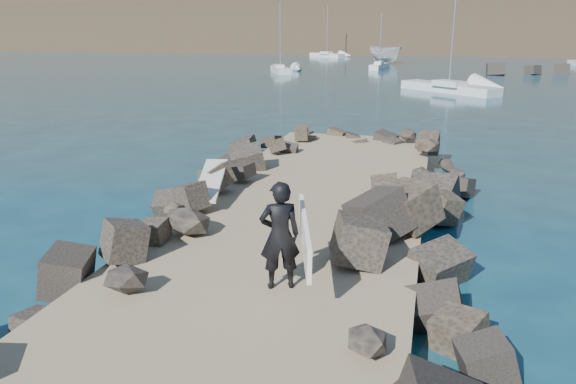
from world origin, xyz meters
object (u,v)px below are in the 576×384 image
at_px(surfboard_resting, 211,184).
at_px(sailboat_b, 379,66).
at_px(boat_imported, 386,54).
at_px(surfer_with_board, 283,235).

relative_size(surfboard_resting, sailboat_b, 0.37).
bearing_deg(boat_imported, surfer_with_board, -128.39).
height_order(boat_imported, surfer_with_board, surfer_with_board).
bearing_deg(boat_imported, surfboard_resting, -130.84).
xyz_separation_m(boat_imported, sailboat_b, (0.31, -11.59, -0.90)).
relative_size(surfboard_resting, surfer_with_board, 1.03).
height_order(surfboard_resting, boat_imported, boat_imported).
bearing_deg(sailboat_b, boat_imported, 91.51).
bearing_deg(sailboat_b, surfboard_resting, -88.86).
bearing_deg(surfer_with_board, surfboard_resting, 125.13).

